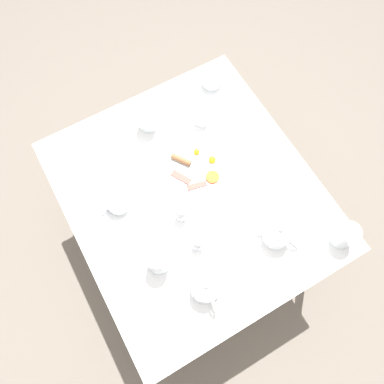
{
  "coord_description": "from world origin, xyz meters",
  "views": [
    {
      "loc": [
        -0.28,
        -0.48,
        2.15
      ],
      "look_at": [
        0.0,
        0.0,
        0.73
      ],
      "focal_mm": 35.0,
      "sensor_mm": 36.0,
      "label": 1
    }
  ],
  "objects_px": {
    "water_glass_short": "(158,261)",
    "creamer_jug": "(202,117)",
    "spoon_for_tea": "(122,159)",
    "water_glass_tall": "(345,235)",
    "knife_by_plate": "(273,169)",
    "fork_by_plate": "(77,153)",
    "fork_spare": "(243,119)",
    "teacup_with_saucer_right": "(212,81)",
    "breakfast_plate": "(197,169)",
    "salt_grinder": "(198,243)",
    "pepper_grinder": "(181,213)",
    "teapot_far": "(278,234)",
    "teapot_near": "(206,288)",
    "wine_glass_spare": "(147,117)",
    "teacup_with_saucer_left": "(118,204)"
  },
  "relations": [
    {
      "from": "teacup_with_saucer_right",
      "to": "knife_by_plate",
      "type": "bearing_deg",
      "value": -89.59
    },
    {
      "from": "pepper_grinder",
      "to": "fork_by_plate",
      "type": "height_order",
      "value": "pepper_grinder"
    },
    {
      "from": "teacup_with_saucer_right",
      "to": "fork_by_plate",
      "type": "bearing_deg",
      "value": -178.16
    },
    {
      "from": "teacup_with_saucer_right",
      "to": "water_glass_tall",
      "type": "height_order",
      "value": "water_glass_tall"
    },
    {
      "from": "spoon_for_tea",
      "to": "salt_grinder",
      "type": "bearing_deg",
      "value": -78.99
    },
    {
      "from": "teacup_with_saucer_right",
      "to": "fork_spare",
      "type": "xyz_separation_m",
      "value": [
        0.03,
        -0.23,
        -0.03
      ]
    },
    {
      "from": "pepper_grinder",
      "to": "knife_by_plate",
      "type": "relative_size",
      "value": 0.62
    },
    {
      "from": "teacup_with_saucer_left",
      "to": "teacup_with_saucer_right",
      "type": "bearing_deg",
      "value": 27.45
    },
    {
      "from": "teapot_far",
      "to": "salt_grinder",
      "type": "distance_m",
      "value": 0.31
    },
    {
      "from": "water_glass_tall",
      "to": "salt_grinder",
      "type": "xyz_separation_m",
      "value": [
        -0.5,
        0.25,
        -0.01
      ]
    },
    {
      "from": "creamer_jug",
      "to": "knife_by_plate",
      "type": "bearing_deg",
      "value": -67.75
    },
    {
      "from": "fork_by_plate",
      "to": "knife_by_plate",
      "type": "xyz_separation_m",
      "value": [
        0.69,
        -0.48,
        0.0
      ]
    },
    {
      "from": "creamer_jug",
      "to": "fork_spare",
      "type": "distance_m",
      "value": 0.19
    },
    {
      "from": "teacup_with_saucer_right",
      "to": "wine_glass_spare",
      "type": "relative_size",
      "value": 1.23
    },
    {
      "from": "fork_by_plate",
      "to": "spoon_for_tea",
      "type": "relative_size",
      "value": 1.1
    },
    {
      "from": "teacup_with_saucer_left",
      "to": "spoon_for_tea",
      "type": "bearing_deg",
      "value": 60.87
    },
    {
      "from": "breakfast_plate",
      "to": "teacup_with_saucer_right",
      "type": "bearing_deg",
      "value": 51.3
    },
    {
      "from": "water_glass_short",
      "to": "spoon_for_tea",
      "type": "distance_m",
      "value": 0.49
    },
    {
      "from": "water_glass_short",
      "to": "creamer_jug",
      "type": "bearing_deg",
      "value": 45.52
    },
    {
      "from": "fork_by_plate",
      "to": "wine_glass_spare",
      "type": "bearing_deg",
      "value": -5.07
    },
    {
      "from": "creamer_jug",
      "to": "spoon_for_tea",
      "type": "relative_size",
      "value": 0.6
    },
    {
      "from": "pepper_grinder",
      "to": "teacup_with_saucer_left",
      "type": "bearing_deg",
      "value": 140.05
    },
    {
      "from": "teacup_with_saucer_right",
      "to": "creamer_jug",
      "type": "relative_size",
      "value": 1.83
    },
    {
      "from": "teapot_near",
      "to": "teapot_far",
      "type": "bearing_deg",
      "value": -78.59
    },
    {
      "from": "water_glass_tall",
      "to": "knife_by_plate",
      "type": "relative_size",
      "value": 0.71
    },
    {
      "from": "teapot_far",
      "to": "water_glass_tall",
      "type": "relative_size",
      "value": 1.38
    },
    {
      "from": "water_glass_short",
      "to": "salt_grinder",
      "type": "relative_size",
      "value": 1.39
    },
    {
      "from": "water_glass_short",
      "to": "spoon_for_tea",
      "type": "height_order",
      "value": "water_glass_short"
    },
    {
      "from": "teapot_far",
      "to": "water_glass_short",
      "type": "relative_size",
      "value": 1.14
    },
    {
      "from": "fork_spare",
      "to": "teapot_near",
      "type": "bearing_deg",
      "value": -133.2
    },
    {
      "from": "salt_grinder",
      "to": "spoon_for_tea",
      "type": "distance_m",
      "value": 0.5
    },
    {
      "from": "wine_glass_spare",
      "to": "fork_spare",
      "type": "relative_size",
      "value": 0.74
    },
    {
      "from": "creamer_jug",
      "to": "spoon_for_tea",
      "type": "xyz_separation_m",
      "value": [
        -0.39,
        0.01,
        -0.03
      ]
    },
    {
      "from": "breakfast_plate",
      "to": "pepper_grinder",
      "type": "xyz_separation_m",
      "value": [
        -0.16,
        -0.15,
        0.04
      ]
    },
    {
      "from": "water_glass_tall",
      "to": "spoon_for_tea",
      "type": "distance_m",
      "value": 0.95
    },
    {
      "from": "teapot_near",
      "to": "spoon_for_tea",
      "type": "distance_m",
      "value": 0.65
    },
    {
      "from": "spoon_for_tea",
      "to": "fork_by_plate",
      "type": "bearing_deg",
      "value": 141.56
    },
    {
      "from": "teacup_with_saucer_right",
      "to": "salt_grinder",
      "type": "bearing_deg",
      "value": -124.68
    },
    {
      "from": "teapot_near",
      "to": "knife_by_plate",
      "type": "xyz_separation_m",
      "value": [
        0.5,
        0.29,
        -0.05
      ]
    },
    {
      "from": "teacup_with_saucer_right",
      "to": "knife_by_plate",
      "type": "relative_size",
      "value": 1.0
    },
    {
      "from": "teacup_with_saucer_left",
      "to": "fork_spare",
      "type": "relative_size",
      "value": 0.91
    },
    {
      "from": "breakfast_plate",
      "to": "fork_spare",
      "type": "distance_m",
      "value": 0.33
    },
    {
      "from": "teacup_with_saucer_right",
      "to": "knife_by_plate",
      "type": "xyz_separation_m",
      "value": [
        0.0,
        -0.5,
        -0.03
      ]
    },
    {
      "from": "teacup_with_saucer_right",
      "to": "pepper_grinder",
      "type": "xyz_separation_m",
      "value": [
        -0.44,
        -0.5,
        0.02
      ]
    },
    {
      "from": "teacup_with_saucer_right",
      "to": "creamer_jug",
      "type": "xyz_separation_m",
      "value": [
        -0.14,
        -0.15,
        0.01
      ]
    },
    {
      "from": "teapot_near",
      "to": "knife_by_plate",
      "type": "height_order",
      "value": "teapot_near"
    },
    {
      "from": "fork_by_plate",
      "to": "fork_spare",
      "type": "bearing_deg",
      "value": -16.42
    },
    {
      "from": "water_glass_short",
      "to": "teacup_with_saucer_right",
      "type": "bearing_deg",
      "value": 45.91
    },
    {
      "from": "creamer_jug",
      "to": "pepper_grinder",
      "type": "distance_m",
      "value": 0.45
    },
    {
      "from": "wine_glass_spare",
      "to": "spoon_for_tea",
      "type": "distance_m",
      "value": 0.21
    }
  ]
}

